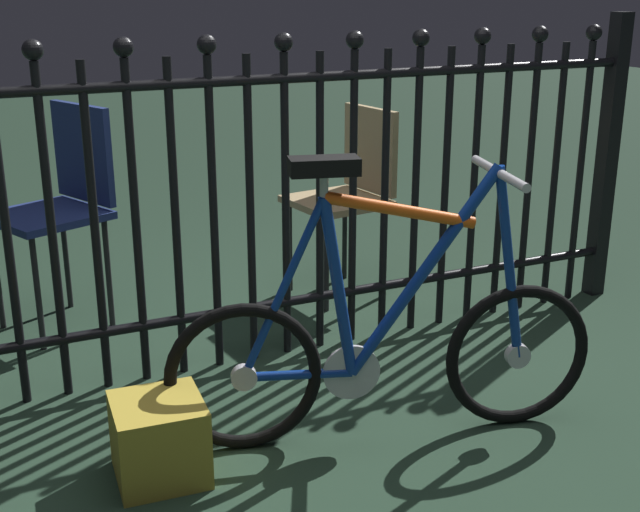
{
  "coord_description": "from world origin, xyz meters",
  "views": [
    {
      "loc": [
        -0.93,
        -2.06,
        1.37
      ],
      "look_at": [
        0.12,
        0.21,
        0.55
      ],
      "focal_mm": 46.73,
      "sensor_mm": 36.0,
      "label": 1
    }
  ],
  "objects_px": {
    "bicycle": "(384,343)",
    "display_crate": "(159,439)",
    "chair_navy": "(63,194)",
    "chair_tan": "(351,184)"
  },
  "relations": [
    {
      "from": "bicycle",
      "to": "display_crate",
      "type": "bearing_deg",
      "value": 174.54
    },
    {
      "from": "chair_navy",
      "to": "display_crate",
      "type": "bearing_deg",
      "value": -88.48
    },
    {
      "from": "display_crate",
      "to": "chair_tan",
      "type": "bearing_deg",
      "value": 43.78
    },
    {
      "from": "chair_tan",
      "to": "bicycle",
      "type": "bearing_deg",
      "value": -112.26
    },
    {
      "from": "chair_tan",
      "to": "chair_navy",
      "type": "distance_m",
      "value": 1.24
    },
    {
      "from": "chair_tan",
      "to": "display_crate",
      "type": "bearing_deg",
      "value": -136.22
    },
    {
      "from": "chair_tan",
      "to": "chair_navy",
      "type": "height_order",
      "value": "chair_navy"
    },
    {
      "from": "display_crate",
      "to": "bicycle",
      "type": "bearing_deg",
      "value": -5.46
    },
    {
      "from": "display_crate",
      "to": "chair_navy",
      "type": "bearing_deg",
      "value": 91.52
    },
    {
      "from": "bicycle",
      "to": "chair_navy",
      "type": "distance_m",
      "value": 1.57
    }
  ]
}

